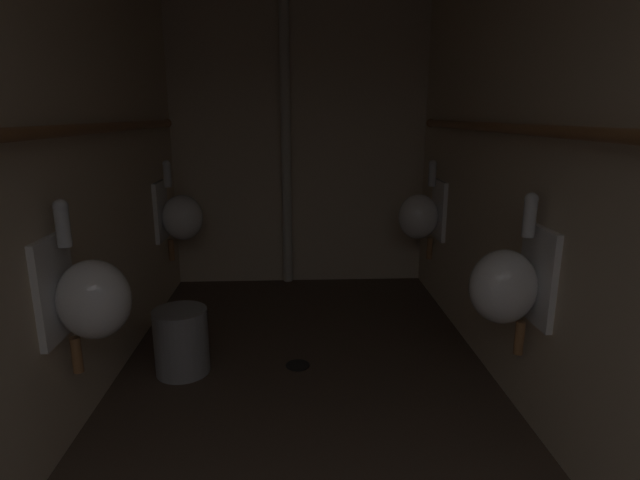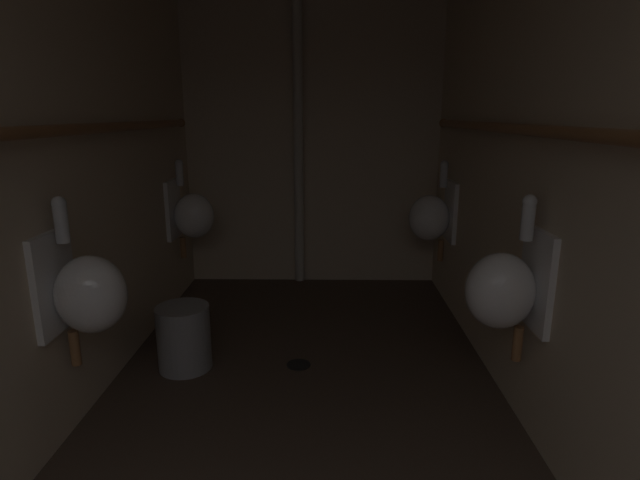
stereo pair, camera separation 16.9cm
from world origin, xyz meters
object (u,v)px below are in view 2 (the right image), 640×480
urinal_right_mid (505,288)px  urinal_right_far (432,216)px  floor_drain (299,364)px  waste_bin (184,337)px  urinal_left_far (191,214)px  urinal_left_mid (86,292)px  standpipe_back_wall (298,144)px

urinal_right_mid → urinal_right_far: bearing=90.0°
floor_drain → waste_bin: 0.68m
urinal_right_far → waste_bin: size_ratio=2.02×
urinal_left_far → waste_bin: size_ratio=2.02×
urinal_right_far → floor_drain: (-0.94, -0.99, -0.69)m
urinal_left_far → waste_bin: bearing=-78.8°
urinal_left_mid → waste_bin: 0.83m
urinal_left_mid → waste_bin: size_ratio=2.02×
floor_drain → urinal_right_mid: bearing=-31.9°
urinal_left_far → waste_bin: 1.21m
urinal_right_mid → floor_drain: size_ratio=5.39×
urinal_left_far → floor_drain: bearing=-50.4°
urinal_right_mid → waste_bin: 1.76m
urinal_left_mid → floor_drain: urinal_left_mid is taller
floor_drain → waste_bin: bearing=-177.0°
urinal_left_mid → urinal_left_far: size_ratio=1.00×
urinal_left_mid → floor_drain: size_ratio=5.39×
standpipe_back_wall → waste_bin: size_ratio=6.20×
urinal_left_far → standpipe_back_wall: (0.79, 0.43, 0.50)m
floor_drain → standpipe_back_wall: bearing=92.8°
urinal_left_far → urinal_right_mid: bearing=-42.1°
standpipe_back_wall → urinal_right_far: bearing=-25.6°
urinal_right_mid → urinal_left_far: bearing=137.9°
urinal_right_far → urinal_left_mid: bearing=-137.6°
urinal_right_far → floor_drain: bearing=-133.5°
urinal_left_far → floor_drain: 1.52m
standpipe_back_wall → floor_drain: size_ratio=16.59×
standpipe_back_wall → floor_drain: (0.07, -1.48, -1.18)m
urinal_left_mid → floor_drain: 1.29m
urinal_left_mid → urinal_right_mid: 1.81m
urinal_right_far → urinal_right_mid: bearing=-90.0°
waste_bin → urinal_right_mid: bearing=-19.1°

